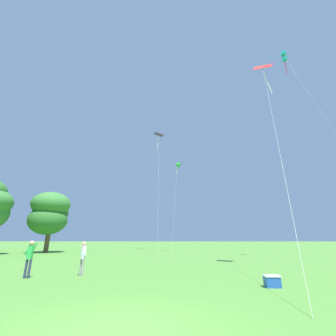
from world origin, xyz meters
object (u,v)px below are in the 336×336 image
(kite_red_high, at_px, (264,73))
(tree_right_cluster, at_px, (50,213))
(kite_black_large, at_px, (158,139))
(kite_teal_box, at_px, (285,58))
(person_foreground_watcher, at_px, (30,255))
(person_in_blue_jacket, at_px, (83,255))
(picnic_cooler, at_px, (272,281))
(kite_green_small, at_px, (177,164))

(kite_red_high, xyz_separation_m, tree_right_cluster, (-25.10, 17.54, -8.55))
(kite_black_large, height_order, kite_red_high, kite_black_large)
(kite_black_large, xyz_separation_m, tree_right_cluster, (-15.09, -5.01, -13.58))
(kite_black_large, relative_size, tree_right_cluster, 2.51)
(kite_black_large, distance_m, kite_teal_box, 22.64)
(kite_red_high, relative_size, kite_teal_box, 0.71)
(person_foreground_watcher, height_order, person_in_blue_jacket, person_foreground_watcher)
(tree_right_cluster, bearing_deg, kite_red_high, -34.95)
(kite_red_high, xyz_separation_m, picnic_cooler, (-3.19, -4.80, -13.71))
(kite_green_small, xyz_separation_m, picnic_cooler, (3.51, -23.81, -12.74))
(kite_black_large, bearing_deg, person_foreground_watcher, -98.94)
(kite_teal_box, height_order, person_foreground_watcher, kite_teal_box)
(kite_black_large, distance_m, picnic_cooler, 33.85)
(kite_black_large, xyz_separation_m, kite_red_high, (10.01, -22.55, -5.03))
(person_foreground_watcher, distance_m, person_in_blue_jacket, 2.45)
(kite_red_high, xyz_separation_m, kite_teal_box, (5.25, 5.93, 6.92))
(person_in_blue_jacket, bearing_deg, kite_green_small, 76.85)
(picnic_cooler, bearing_deg, person_foreground_watcher, 171.16)
(tree_right_cluster, bearing_deg, kite_black_large, 18.34)
(kite_black_large, bearing_deg, person_in_blue_jacket, -93.90)
(kite_red_high, height_order, kite_teal_box, kite_teal_box)
(person_foreground_watcher, height_order, picnic_cooler, person_foreground_watcher)
(person_foreground_watcher, bearing_deg, person_in_blue_jacket, 17.41)
(kite_black_large, bearing_deg, kite_green_small, -46.99)
(kite_red_high, distance_m, kite_teal_box, 10.51)
(kite_black_large, relative_size, person_in_blue_jacket, 12.62)
(kite_red_high, bearing_deg, kite_teal_box, 48.49)
(person_in_blue_jacket, relative_size, picnic_cooler, 2.75)
(person_foreground_watcher, bearing_deg, picnic_cooler, -8.84)
(kite_red_high, height_order, tree_right_cluster, kite_red_high)
(kite_black_large, distance_m, kite_red_high, 25.17)
(person_in_blue_jacket, bearing_deg, kite_red_high, 11.51)
(kite_red_high, distance_m, tree_right_cluster, 31.79)
(kite_red_high, height_order, kite_green_small, kite_red_high)
(kite_teal_box, height_order, kite_green_small, kite_teal_box)
(tree_right_cluster, distance_m, picnic_cooler, 31.71)
(person_foreground_watcher, bearing_deg, kite_teal_box, 25.12)
(picnic_cooler, bearing_deg, kite_green_small, 98.40)
(kite_teal_box, bearing_deg, tree_right_cluster, 159.06)
(kite_red_high, relative_size, kite_green_small, 1.13)
(tree_right_cluster, bearing_deg, person_foreground_watcher, -61.84)
(kite_teal_box, distance_m, tree_right_cluster, 35.99)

